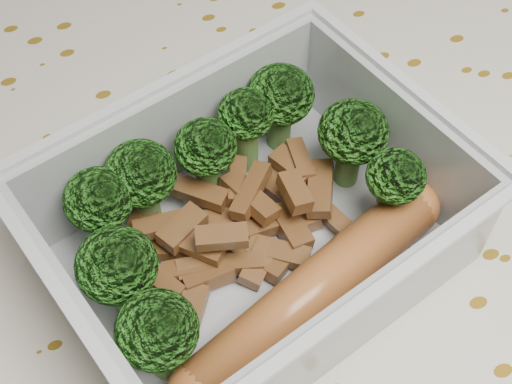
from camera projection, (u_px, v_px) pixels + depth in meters
name	position (u px, v px, depth m)	size (l,w,h in m)	color
dining_table	(265.00, 305.00, 0.45)	(1.40, 0.90, 0.75)	brown
tablecloth	(266.00, 266.00, 0.41)	(1.46, 0.96, 0.19)	silver
lunch_container	(254.00, 232.00, 0.35)	(0.23, 0.19, 0.07)	silver
broccoli_florets	(219.00, 185.00, 0.35)	(0.17, 0.14, 0.06)	#608C3F
meat_pile	(240.00, 226.00, 0.36)	(0.12, 0.08, 0.03)	brown
sausage	(314.00, 292.00, 0.34)	(0.17, 0.08, 0.03)	#AC5E2A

